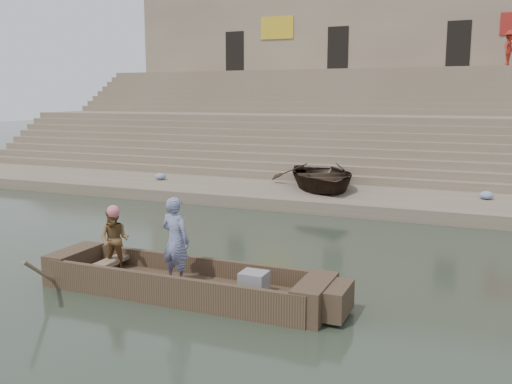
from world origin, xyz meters
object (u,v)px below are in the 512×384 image
Objects in this scene: main_rowboat at (184,289)px; standing_man at (176,240)px; television at (253,283)px; beached_rowboat at (321,176)px; pedestrian at (510,49)px; rowing_man at (115,240)px.

main_rowboat is 0.94m from standing_man.
standing_man is 1.67m from television.
pedestrian is at bearing 38.58° from beached_rowboat.
beached_rowboat is at bearing -79.43° from standing_man.
beached_rowboat is 16.17m from pedestrian.
standing_man is 3.57× the size of television.
beached_rowboat is (-1.82, 10.48, 0.44)m from television.
pedestrian reaches higher than beached_rowboat.
main_rowboat is at bearing -115.42° from beached_rowboat.
television is 10.65m from beached_rowboat.
beached_rowboat is at bearing 69.02° from rowing_man.
rowing_man is at bearing -177.50° from pedestrian.
beached_rowboat is (1.25, 10.32, 0.01)m from rowing_man.
pedestrian is at bearing 76.74° from main_rowboat.
main_rowboat is 2.61× the size of pedestrian.
beached_rowboat is (-0.27, 10.51, -0.18)m from standing_man.
main_rowboat is 1.45m from television.
pedestrian is (4.35, 24.46, 5.74)m from television.
main_rowboat is 10.87× the size of television.
television is (1.55, 0.03, -0.62)m from standing_man.
standing_man is 1.30× the size of rowing_man.
television is (1.42, -0.00, 0.31)m from main_rowboat.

